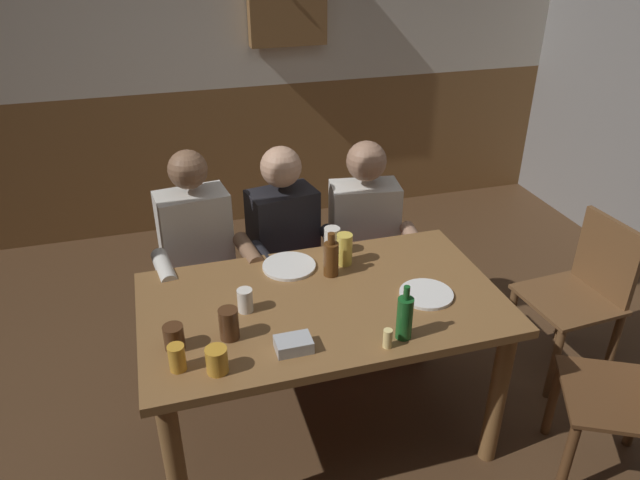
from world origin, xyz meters
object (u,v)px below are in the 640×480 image
pint_glass_1 (229,324)px  pint_glass_3 (332,241)px  chair_empty_far_end (639,394)px  plate_0 (289,266)px  plate_1 (426,294)px  pint_glass_6 (245,300)px  dining_table (322,322)px  pint_glass_5 (217,360)px  pint_glass_2 (177,358)px  pint_glass_4 (344,249)px  table_candle (388,338)px  condiment_caddy (294,344)px  person_2 (366,237)px  person_1 (289,247)px  person_0 (200,258)px  bottle_1 (405,317)px  chair_empty_near_left (581,292)px  bottle_0 (331,258)px  pint_glass_0 (174,337)px

pint_glass_1 → pint_glass_3: 0.78m
chair_empty_far_end → plate_0: bearing=81.5°
plate_1 → pint_glass_3: 0.55m
plate_1 → pint_glass_6: pint_glass_6 is taller
dining_table → pint_glass_5: bearing=-146.5°
pint_glass_2 → pint_glass_4: bearing=33.4°
pint_glass_1 → pint_glass_4: 0.74m
table_candle → pint_glass_2: bearing=173.0°
plate_0 → condiment_caddy: bearing=-102.1°
person_2 → pint_glass_1: person_2 is taller
person_1 → chair_empty_far_end: bearing=122.3°
plate_0 → pint_glass_4: bearing=-7.9°
table_candle → person_1: bearing=97.4°
person_2 → pint_glass_5: person_2 is taller
plate_0 → pint_glass_4: (0.26, -0.04, 0.07)m
person_0 → bottle_1: 1.25m
pint_glass_4 → pint_glass_3: bearing=104.9°
chair_empty_near_left → pint_glass_1: pint_glass_1 is taller
plate_1 → chair_empty_near_left: bearing=10.7°
person_0 → condiment_caddy: size_ratio=8.88×
pint_glass_5 → chair_empty_near_left: bearing=12.3°
chair_empty_near_left → bottle_1: bearing=105.5°
bottle_1 → pint_glass_4: size_ratio=1.53×
person_1 → pint_glass_3: person_1 is taller
condiment_caddy → plate_0: bearing=77.9°
dining_table → pint_glass_6: (-0.33, 0.02, 0.17)m
chair_empty_near_left → pint_glass_6: size_ratio=8.55×
chair_empty_far_end → person_2: bearing=57.2°
table_candle → plate_0: bearing=108.4°
person_1 → chair_empty_far_end: person_1 is taller
condiment_caddy → dining_table: bearing=55.2°
chair_empty_far_end → bottle_1: bottle_1 is taller
person_1 → pint_glass_1: person_1 is taller
pint_glass_2 → bottle_0: bearing=32.5°
condiment_caddy → chair_empty_near_left: bearing=13.0°
condiment_caddy → pint_glass_5: 0.30m
person_1 → condiment_caddy: size_ratio=8.67×
person_2 → table_candle: person_2 is taller
person_0 → pint_glass_4: (0.65, -0.42, 0.18)m
dining_table → person_1: bearing=88.9°
table_candle → pint_glass_0: pint_glass_0 is taller
pint_glass_2 → pint_glass_4: size_ratio=0.68×
person_1 → chair_empty_far_end: (1.20, -1.30, -0.19)m
bottle_0 → pint_glass_1: bearing=-147.4°
bottle_0 → pint_glass_2: bottle_0 is taller
bottle_1 → chair_empty_near_left: bearing=19.3°
plate_0 → bottle_0: (0.17, -0.11, 0.08)m
pint_glass_0 → person_0: bearing=78.0°
table_candle → pint_glass_1: 0.62m
pint_glass_4 → pint_glass_5: size_ratio=1.53×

